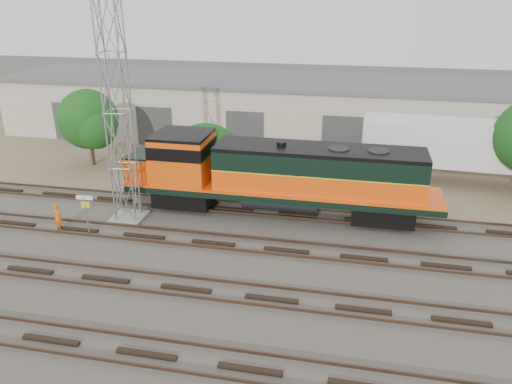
% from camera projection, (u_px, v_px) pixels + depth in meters
% --- Properties ---
extents(ground, '(140.00, 140.00, 0.00)m').
position_uv_depth(ground, '(282.00, 266.00, 24.88)').
color(ground, '#47423A').
rests_on(ground, ground).
extents(dirt_strip, '(80.00, 16.00, 0.02)m').
position_uv_depth(dirt_strip, '(312.00, 167.00, 38.46)').
color(dirt_strip, '#726047').
rests_on(dirt_strip, ground).
extents(tracks, '(80.00, 20.40, 0.28)m').
position_uv_depth(tracks, '(272.00, 299.00, 22.14)').
color(tracks, black).
rests_on(tracks, ground).
extents(warehouse, '(58.40, 10.40, 5.30)m').
position_uv_depth(warehouse, '(323.00, 110.00, 44.66)').
color(warehouse, beige).
rests_on(warehouse, ground).
extents(locomotive, '(18.78, 3.29, 4.51)m').
position_uv_depth(locomotive, '(275.00, 175.00, 29.60)').
color(locomotive, black).
rests_on(locomotive, tracks).
extents(signal_tower, '(1.90, 1.90, 12.88)m').
position_uv_depth(signal_tower, '(118.00, 116.00, 27.56)').
color(signal_tower, gray).
rests_on(signal_tower, ground).
extents(sign_post, '(0.95, 0.11, 2.33)m').
position_uv_depth(sign_post, '(86.00, 207.00, 27.60)').
color(sign_post, gray).
rests_on(sign_post, ground).
extents(worker, '(0.69, 0.61, 1.59)m').
position_uv_depth(worker, '(58.00, 217.00, 28.32)').
color(worker, orange).
rests_on(worker, ground).
extents(semi_trailer, '(14.61, 3.56, 4.46)m').
position_uv_depth(semi_trailer, '(476.00, 146.00, 34.02)').
color(semi_trailer, white).
rests_on(semi_trailer, ground).
extents(tree_west, '(4.73, 4.51, 5.90)m').
position_uv_depth(tree_west, '(90.00, 121.00, 37.45)').
color(tree_west, '#382619').
rests_on(tree_west, ground).
extents(tree_mid, '(5.24, 4.99, 4.99)m').
position_uv_depth(tree_mid, '(209.00, 164.00, 32.94)').
color(tree_mid, '#382619').
rests_on(tree_mid, ground).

